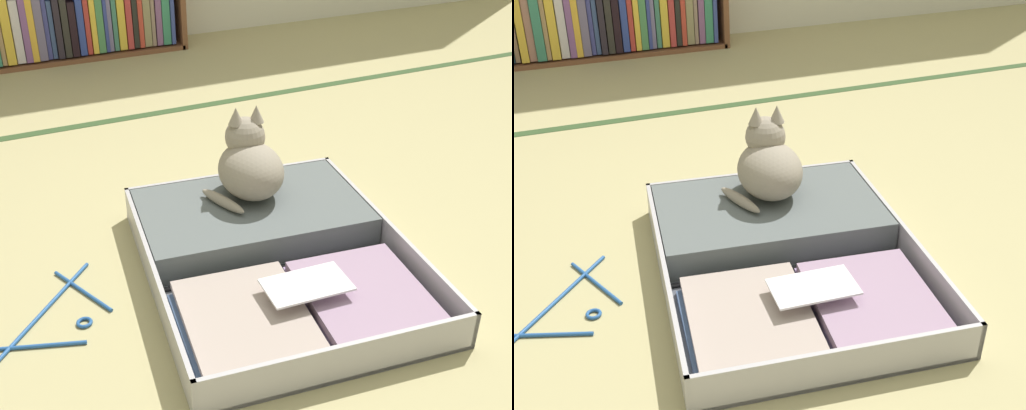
# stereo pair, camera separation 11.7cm
# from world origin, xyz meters

# --- Properties ---
(ground_plane) EXTENTS (10.00, 10.00, 0.00)m
(ground_plane) POSITION_xyz_m (0.00, 0.00, 0.00)
(ground_plane) COLOR tan
(tatami_border) EXTENTS (4.80, 0.05, 0.00)m
(tatami_border) POSITION_xyz_m (0.00, 1.31, 0.00)
(tatami_border) COLOR #324C27
(tatami_border) RESTS_ON ground_plane
(open_suitcase) EXTENTS (0.78, 0.94, 0.11)m
(open_suitcase) POSITION_xyz_m (-0.02, 0.11, 0.04)
(open_suitcase) COLOR #B2AEB2
(open_suitcase) RESTS_ON ground_plane
(black_cat) EXTENTS (0.26, 0.26, 0.27)m
(black_cat) POSITION_xyz_m (0.02, 0.33, 0.20)
(black_cat) COLOR gray
(black_cat) RESTS_ON open_suitcase
(clothes_hanger) EXTENTS (0.33, 0.34, 0.01)m
(clothes_hanger) POSITION_xyz_m (-0.61, 0.11, 0.01)
(clothes_hanger) COLOR #235397
(clothes_hanger) RESTS_ON ground_plane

